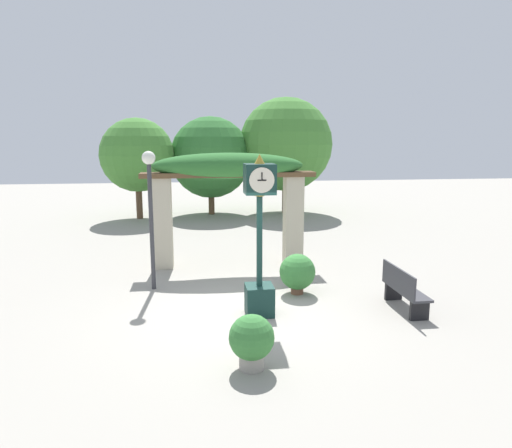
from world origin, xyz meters
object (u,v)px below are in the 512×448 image
object	(u,v)px
potted_plant_near_left	(252,340)
park_bench	(403,289)
pedestal_clock	(259,237)
lamp_post	(150,194)
potted_plant_near_right	(297,272)

from	to	relation	value
potted_plant_near_left	park_bench	size ratio (longest dim) A/B	0.59
park_bench	pedestal_clock	bearing A→B (deg)	87.36
potted_plant_near_left	park_bench	bearing A→B (deg)	30.93
potted_plant_near_left	lamp_post	distance (m)	4.83
potted_plant_near_right	lamp_post	size ratio (longest dim) A/B	0.29
pedestal_clock	park_bench	bearing A→B (deg)	-2.64
potted_plant_near_right	lamp_post	bearing A→B (deg)	166.41
potted_plant_near_right	park_bench	size ratio (longest dim) A/B	0.63
lamp_post	pedestal_clock	bearing A→B (deg)	-40.77
potted_plant_near_left	potted_plant_near_right	size ratio (longest dim) A/B	0.93
pedestal_clock	potted_plant_near_left	world-z (taller)	pedestal_clock
pedestal_clock	potted_plant_near_right	xyz separation A→B (m)	(1.04, 1.14, -1.09)
pedestal_clock	lamp_post	xyz separation A→B (m)	(-2.24, 1.93, 0.66)
potted_plant_near_right	park_bench	world-z (taller)	potted_plant_near_right
pedestal_clock	lamp_post	bearing A→B (deg)	139.23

